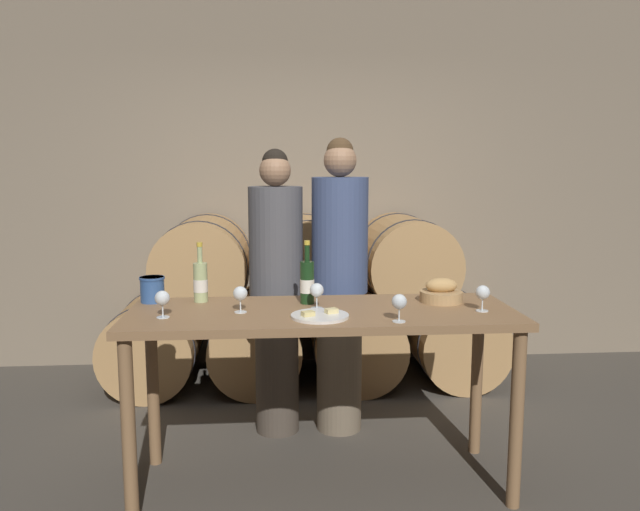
# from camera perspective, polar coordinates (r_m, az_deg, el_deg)

# --- Properties ---
(ground_plane) EXTENTS (10.00, 10.00, 0.00)m
(ground_plane) POSITION_cam_1_polar(r_m,az_deg,el_deg) (3.40, 0.19, -20.07)
(ground_plane) COLOR #4C473F
(stone_wall_back) EXTENTS (10.00, 0.12, 3.20)m
(stone_wall_back) POSITION_cam_1_polar(r_m,az_deg,el_deg) (5.10, -1.70, 8.12)
(stone_wall_back) COLOR gray
(stone_wall_back) RESTS_ON ground_plane
(barrel_stack) EXTENTS (2.89, 0.89, 1.25)m
(barrel_stack) POSITION_cam_1_polar(r_m,az_deg,el_deg) (4.65, -1.32, -4.62)
(barrel_stack) COLOR tan
(barrel_stack) RESTS_ON ground_plane
(tasting_table) EXTENTS (1.90, 0.69, 0.91)m
(tasting_table) POSITION_cam_1_polar(r_m,az_deg,el_deg) (3.10, 0.20, -7.09)
(tasting_table) COLOR olive
(tasting_table) RESTS_ON ground_plane
(person_left) EXTENTS (0.32, 0.32, 1.71)m
(person_left) POSITION_cam_1_polar(r_m,az_deg,el_deg) (3.73, -4.02, -3.17)
(person_left) COLOR #4C4238
(person_left) RESTS_ON ground_plane
(person_right) EXTENTS (0.33, 0.33, 1.77)m
(person_right) POSITION_cam_1_polar(r_m,az_deg,el_deg) (3.74, 1.80, -2.61)
(person_right) COLOR #756651
(person_right) RESTS_ON ground_plane
(wine_bottle_red) EXTENTS (0.07, 0.07, 0.33)m
(wine_bottle_red) POSITION_cam_1_polar(r_m,az_deg,el_deg) (3.19, -1.18, -2.42)
(wine_bottle_red) COLOR #193819
(wine_bottle_red) RESTS_ON tasting_table
(wine_bottle_white) EXTENTS (0.07, 0.07, 0.31)m
(wine_bottle_white) POSITION_cam_1_polar(r_m,az_deg,el_deg) (3.29, -10.87, -2.36)
(wine_bottle_white) COLOR #ADBC7F
(wine_bottle_white) RESTS_ON tasting_table
(blue_crock) EXTENTS (0.13, 0.13, 0.13)m
(blue_crock) POSITION_cam_1_polar(r_m,az_deg,el_deg) (3.35, -15.08, -2.92)
(blue_crock) COLOR #335693
(blue_crock) RESTS_ON tasting_table
(bread_basket) EXTENTS (0.22, 0.22, 0.13)m
(bread_basket) POSITION_cam_1_polar(r_m,az_deg,el_deg) (3.30, 11.02, -3.38)
(bread_basket) COLOR tan
(bread_basket) RESTS_ON tasting_table
(cheese_plate) EXTENTS (0.27, 0.27, 0.04)m
(cheese_plate) POSITION_cam_1_polar(r_m,az_deg,el_deg) (2.92, -0.01, -5.52)
(cheese_plate) COLOR white
(cheese_plate) RESTS_ON tasting_table
(wine_glass_far_left) EXTENTS (0.07, 0.07, 0.13)m
(wine_glass_far_left) POSITION_cam_1_polar(r_m,az_deg,el_deg) (2.99, -14.22, -3.87)
(wine_glass_far_left) COLOR white
(wine_glass_far_left) RESTS_ON tasting_table
(wine_glass_left) EXTENTS (0.07, 0.07, 0.13)m
(wine_glass_left) POSITION_cam_1_polar(r_m,az_deg,el_deg) (3.02, -7.30, -3.54)
(wine_glass_left) COLOR white
(wine_glass_left) RESTS_ON tasting_table
(wine_glass_center) EXTENTS (0.07, 0.07, 0.13)m
(wine_glass_center) POSITION_cam_1_polar(r_m,az_deg,el_deg) (3.08, -0.30, -3.25)
(wine_glass_center) COLOR white
(wine_glass_center) RESTS_ON tasting_table
(wine_glass_right) EXTENTS (0.07, 0.07, 0.13)m
(wine_glass_right) POSITION_cam_1_polar(r_m,az_deg,el_deg) (2.85, 7.26, -4.29)
(wine_glass_right) COLOR white
(wine_glass_right) RESTS_ON tasting_table
(wine_glass_far_right) EXTENTS (0.07, 0.07, 0.13)m
(wine_glass_far_right) POSITION_cam_1_polar(r_m,az_deg,el_deg) (3.13, 14.65, -3.35)
(wine_glass_far_right) COLOR white
(wine_glass_far_right) RESTS_ON tasting_table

